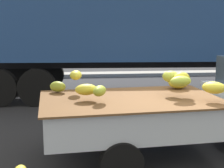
% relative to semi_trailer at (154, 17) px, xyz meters
% --- Properties ---
extents(ground, '(220.00, 220.00, 0.00)m').
position_rel_semi_trailer_xyz_m(ground, '(-0.72, -5.18, -2.54)').
color(ground, '#28282B').
extents(curb_strip, '(80.00, 0.80, 0.16)m').
position_rel_semi_trailer_xyz_m(curb_strip, '(-0.72, 4.32, -2.46)').
color(curb_strip, gray).
rests_on(curb_strip, ground).
extents(semi_trailer, '(12.10, 3.10, 3.95)m').
position_rel_semi_trailer_xyz_m(semi_trailer, '(0.00, 0.00, 0.00)').
color(semi_trailer, navy).
rests_on(semi_trailer, ground).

